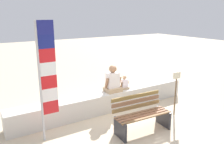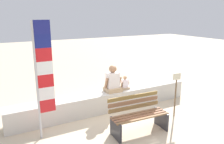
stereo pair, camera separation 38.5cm
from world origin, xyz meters
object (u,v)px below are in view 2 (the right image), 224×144
(park_bench, at_px, (138,116))
(person_adult, at_px, (113,81))
(person_child, at_px, (125,84))
(flag_banner, at_px, (42,73))
(sign_post, at_px, (176,91))

(park_bench, distance_m, person_adult, 1.56)
(person_child, bearing_deg, flag_banner, -165.41)
(flag_banner, bearing_deg, person_child, 14.59)
(flag_banner, relative_size, sign_post, 2.14)
(person_adult, bearing_deg, person_child, 0.06)
(park_bench, xyz_separation_m, person_child, (0.53, 1.49, 0.33))
(person_adult, height_order, sign_post, person_adult)
(person_adult, relative_size, flag_banner, 0.30)
(park_bench, xyz_separation_m, flag_banner, (-2.05, 0.82, 1.15))
(flag_banner, distance_m, sign_post, 3.59)
(park_bench, distance_m, sign_post, 1.44)
(flag_banner, bearing_deg, sign_post, -10.23)
(person_adult, bearing_deg, park_bench, -93.82)
(sign_post, bearing_deg, flag_banner, 169.77)
(person_adult, distance_m, sign_post, 1.83)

